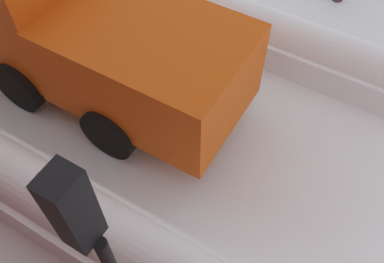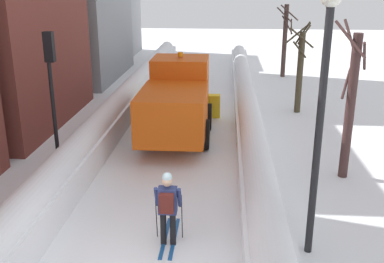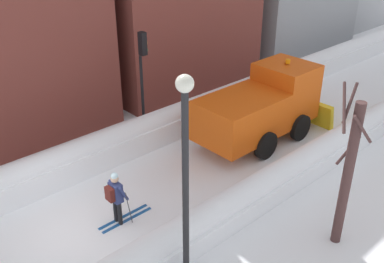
{
  "view_description": "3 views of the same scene",
  "coord_description": "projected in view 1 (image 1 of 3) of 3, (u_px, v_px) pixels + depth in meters",
  "views": [
    {
      "loc": [
        -4.2,
        4.02,
        6.64
      ],
      "look_at": [
        -0.7,
        6.1,
        1.04
      ],
      "focal_mm": 39.0,
      "sensor_mm": 36.0,
      "label": 1
    },
    {
      "loc": [
        1.74,
        -7.9,
        5.84
      ],
      "look_at": [
        0.72,
        5.93,
        1.19
      ],
      "focal_mm": 42.53,
      "sensor_mm": 36.0,
      "label": 2
    },
    {
      "loc": [
        10.11,
        -4.49,
        8.9
      ],
      "look_at": [
        0.08,
        4.68,
        1.77
      ],
      "focal_mm": 41.85,
      "sensor_mm": 36.0,
      "label": 3
    }
  ],
  "objects": [
    {
      "name": "traffic_light_pole",
      "position": [
        99.0,
        255.0,
        3.63
      ],
      "size": [
        0.28,
        0.42,
        4.38
      ],
      "color": "black",
      "rests_on": "ground"
    },
    {
      "name": "ground_plane",
      "position": [
        58.0,
        65.0,
        9.29
      ],
      "size": [
        80.0,
        80.0,
        0.0
      ],
      "primitive_type": "plane",
      "color": "white"
    },
    {
      "name": "plow_truck",
      "position": [
        90.0,
        36.0,
        7.67
      ],
      "size": [
        3.2,
        5.98,
        3.12
      ],
      "color": "#DB510F",
      "rests_on": "ground"
    }
  ]
}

